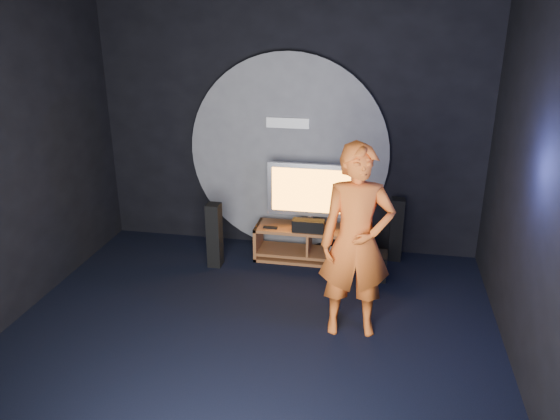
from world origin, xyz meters
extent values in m
plane|color=black|center=(0.00, 0.00, 0.00)|extent=(5.00, 5.00, 0.00)
cube|color=black|center=(0.00, 2.50, 1.75)|extent=(5.00, 0.04, 3.50)
cube|color=black|center=(0.00, -2.50, 1.75)|extent=(5.00, 0.04, 3.50)
cube|color=black|center=(2.50, 0.00, 1.75)|extent=(0.04, 5.00, 3.50)
cylinder|color=#515156|center=(0.00, 2.44, 1.30)|extent=(2.60, 0.08, 2.60)
cube|color=white|center=(0.00, 2.39, 1.72)|extent=(0.55, 0.03, 0.13)
cube|color=brown|center=(0.35, 2.05, 0.43)|extent=(1.39, 0.45, 0.04)
cube|color=brown|center=(0.35, 2.05, 0.10)|extent=(1.35, 0.42, 0.04)
cube|color=brown|center=(-0.33, 2.05, 0.23)|extent=(0.04, 0.45, 0.45)
cube|color=brown|center=(1.03, 2.05, 0.23)|extent=(0.04, 0.45, 0.45)
cube|color=brown|center=(0.35, 2.05, 0.27)|extent=(0.03, 0.40, 0.29)
cube|color=brown|center=(0.35, 2.05, 0.02)|extent=(1.39, 0.45, 0.04)
cube|color=white|center=(0.73, 2.05, 0.14)|extent=(0.22, 0.16, 0.05)
cube|color=#B4B4BB|center=(0.35, 2.12, 0.47)|extent=(0.36, 0.22, 0.04)
cylinder|color=#B4B4BB|center=(0.35, 2.12, 0.54)|extent=(0.07, 0.07, 0.10)
cube|color=#B4B4BB|center=(0.35, 2.12, 0.93)|extent=(1.11, 0.06, 0.69)
cube|color=orange|center=(0.35, 2.09, 0.93)|extent=(0.99, 0.01, 0.56)
cube|color=black|center=(0.35, 1.93, 0.53)|extent=(0.40, 0.15, 0.15)
cube|color=black|center=(-0.14, 1.93, 0.46)|extent=(0.18, 0.05, 0.02)
cube|color=black|center=(-0.80, 1.66, 0.42)|extent=(0.17, 0.18, 0.83)
cube|color=black|center=(1.45, 2.28, 0.42)|extent=(0.17, 0.18, 0.83)
cube|color=black|center=(1.20, 1.70, 0.16)|extent=(0.29, 0.29, 0.32)
imported|color=#C5531A|center=(1.01, 0.51, 0.98)|extent=(0.78, 0.57, 1.96)
camera|label=1|loc=(1.18, -4.36, 3.14)|focal=35.00mm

